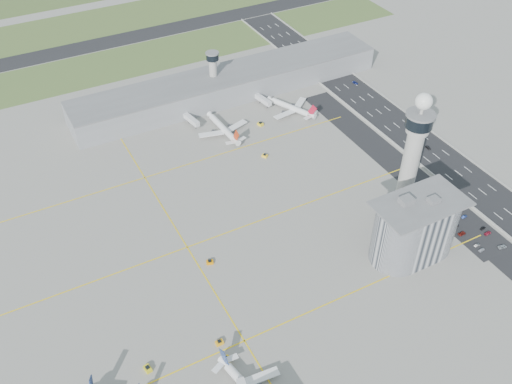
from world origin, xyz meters
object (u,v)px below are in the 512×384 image
car_lot_7 (488,233)px  car_lot_1 (477,245)px  jet_bridge_far_1 (256,97)px  airplane_far_b (291,104)px  car_lot_6 (502,247)px  car_lot_2 (462,233)px  control_tower (414,147)px  car_lot_9 (464,217)px  airplane_far_a (223,125)px  car_lot_3 (455,225)px  car_lot_4 (447,217)px  tug_2 (219,342)px  secondary_tower (213,71)px  car_hw_4 (292,53)px  admin_building (415,228)px  car_lot_10 (456,208)px  car_hw_1 (428,148)px  tug_0 (148,368)px  jet_bridge_far_0 (186,117)px  car_lot_8 (483,228)px  tug_5 (260,124)px  tug_4 (265,156)px  tug_3 (210,262)px  tug_1 (227,359)px  car_hw_2 (355,83)px  car_lot_0 (482,250)px  car_lot_11 (452,202)px  car_lot_5 (435,210)px

car_lot_7 → car_lot_1: bearing=106.0°
jet_bridge_far_1 → car_lot_7: bearing=4.3°
airplane_far_b → car_lot_6: size_ratio=8.37×
airplane_far_b → car_lot_2: airplane_far_b is taller
control_tower → car_lot_9: bearing=-50.9°
car_lot_9 → airplane_far_a: bearing=23.4°
car_lot_3 → car_lot_4: car_lot_3 is taller
tug_2 → secondary_tower: bearing=155.7°
car_lot_9 → car_hw_4: (15.42, 195.93, 0.03)m
admin_building → car_lot_2: bearing=-5.8°
control_tower → car_lot_10: bearing=-39.9°
jet_bridge_far_1 → car_hw_1: bearing=24.1°
car_lot_10 → tug_0: bearing=94.1°
car_lot_7 → car_lot_2: bearing=60.0°
tug_2 → jet_bridge_far_0: bearing=161.9°
car_lot_8 → tug_2: bearing=81.6°
car_lot_2 → car_lot_8: car_lot_2 is taller
tug_5 → control_tower: bearing=92.0°
car_lot_8 → tug_0: bearing=80.9°
tug_4 → tug_3: bearing=10.3°
tug_5 → car_lot_9: bearing=97.0°
car_lot_6 → car_lot_8: size_ratio=1.38×
jet_bridge_far_0 → tug_1: 174.81m
control_tower → tug_2: (-121.47, -34.39, -34.12)m
car_lot_1 → car_hw_2: car_hw_2 is taller
secondary_tower → car_hw_4: bearing=20.8°
tug_4 → car_lot_3: tug_4 is taller
tug_0 → car_lot_10: size_ratio=0.78×
car_lot_0 → car_lot_8: car_lot_0 is taller
tug_0 → admin_building: bearing=-7.1°
admin_building → car_lot_2: size_ratio=10.07×
tug_5 → car_lot_8: size_ratio=1.10×
car_hw_4 → tug_4: bearing=-129.5°
tug_3 → tug_0: bearing=149.5°
tug_1 → tug_4: 135.18m
jet_bridge_far_0 → tug_5: 46.79m
car_lot_3 → secondary_tower: bearing=26.9°
jet_bridge_far_0 → car_lot_11: 165.26m
car_lot_3 → car_hw_4: (24.29, 198.56, -0.05)m
jet_bridge_far_1 → car_lot_2: size_ratio=3.36×
car_lot_0 → car_lot_10: 30.08m
tug_2 → tug_3: bearing=160.5°
admin_building → car_lot_7: bearing=-12.0°
car_lot_7 → car_hw_1: bearing=-21.0°
admin_building → car_lot_5: admin_building is taller
admin_building → secondary_tower: bearing=97.3°
car_lot_7 → car_hw_2: 153.99m
control_tower → car_lot_5: (10.19, -13.79, -34.47)m
car_lot_4 → car_lot_6: car_lot_6 is taller
jet_bridge_far_0 → car_lot_3: (81.10, -151.17, -2.21)m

